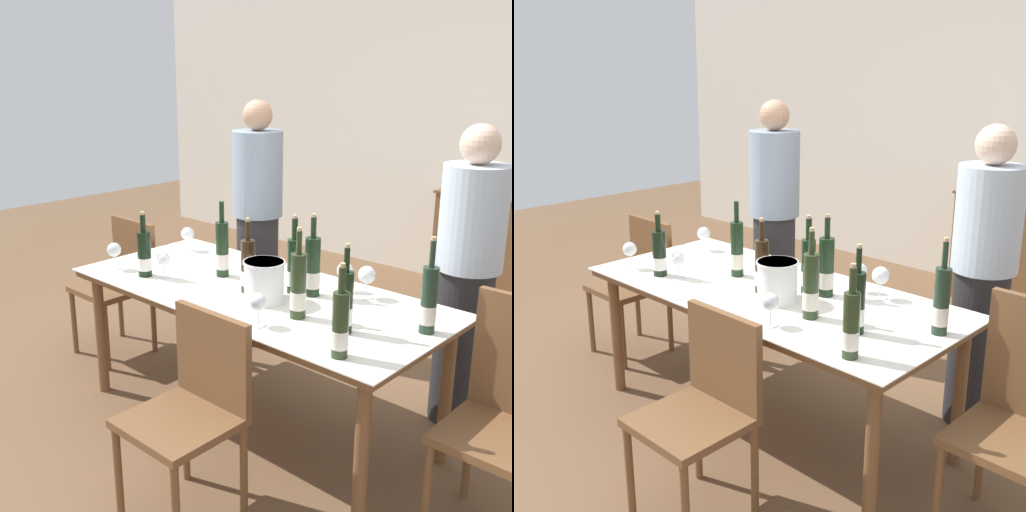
% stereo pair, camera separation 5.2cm
% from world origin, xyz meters
% --- Properties ---
extents(ground_plane, '(12.00, 12.00, 0.00)m').
position_xyz_m(ground_plane, '(0.00, 0.00, 0.00)').
color(ground_plane, brown).
extents(back_wall, '(8.00, 0.10, 2.80)m').
position_xyz_m(back_wall, '(0.00, 2.95, 1.40)').
color(back_wall, silver).
rests_on(back_wall, ground_plane).
extents(dining_table, '(1.98, 0.89, 0.76)m').
position_xyz_m(dining_table, '(0.00, 0.00, 0.69)').
color(dining_table, brown).
rests_on(dining_table, ground_plane).
extents(ice_bucket, '(0.20, 0.20, 0.20)m').
position_xyz_m(ice_bucket, '(0.14, -0.09, 0.86)').
color(ice_bucket, white).
rests_on(ice_bucket, dining_table).
extents(wine_bottle_0, '(0.07, 0.07, 0.38)m').
position_xyz_m(wine_bottle_0, '(0.76, -0.34, 0.89)').
color(wine_bottle_0, '#28381E').
rests_on(wine_bottle_0, dining_table).
extents(wine_bottle_1, '(0.07, 0.07, 0.42)m').
position_xyz_m(wine_bottle_1, '(0.38, -0.14, 0.90)').
color(wine_bottle_1, '#28381E').
rests_on(wine_bottle_1, dining_table).
extents(wine_bottle_2, '(0.08, 0.08, 0.41)m').
position_xyz_m(wine_bottle_2, '(0.25, 0.13, 0.90)').
color(wine_bottle_2, black).
rests_on(wine_bottle_2, dining_table).
extents(wine_bottle_3, '(0.07, 0.07, 0.38)m').
position_xyz_m(wine_bottle_3, '(-0.01, -0.05, 0.88)').
color(wine_bottle_3, '#332314').
rests_on(wine_bottle_3, dining_table).
extents(wine_bottle_4, '(0.08, 0.08, 0.35)m').
position_xyz_m(wine_bottle_4, '(-0.59, -0.24, 0.87)').
color(wine_bottle_4, black).
rests_on(wine_bottle_4, dining_table).
extents(wine_bottle_5, '(0.07, 0.07, 0.39)m').
position_xyz_m(wine_bottle_5, '(0.63, -0.13, 0.89)').
color(wine_bottle_5, black).
rests_on(wine_bottle_5, dining_table).
extents(wine_bottle_6, '(0.07, 0.07, 0.40)m').
position_xyz_m(wine_bottle_6, '(0.16, 0.11, 0.89)').
color(wine_bottle_6, black).
rests_on(wine_bottle_6, dining_table).
extents(wine_bottle_7, '(0.07, 0.07, 0.41)m').
position_xyz_m(wine_bottle_7, '(-0.29, 0.04, 0.90)').
color(wine_bottle_7, black).
rests_on(wine_bottle_7, dining_table).
extents(wine_bottle_8, '(0.07, 0.07, 0.42)m').
position_xyz_m(wine_bottle_8, '(0.89, 0.11, 0.90)').
color(wine_bottle_8, '#1E3323').
rests_on(wine_bottle_8, dining_table).
extents(wine_glass_0, '(0.08, 0.08, 0.15)m').
position_xyz_m(wine_glass_0, '(-0.47, -0.21, 0.86)').
color(wine_glass_0, white).
rests_on(wine_glass_0, dining_table).
extents(wine_glass_1, '(0.08, 0.08, 0.15)m').
position_xyz_m(wine_glass_1, '(-0.79, 0.24, 0.86)').
color(wine_glass_1, white).
rests_on(wine_glass_1, dining_table).
extents(wine_glass_2, '(0.08, 0.08, 0.15)m').
position_xyz_m(wine_glass_2, '(-0.81, -0.28, 0.86)').
color(wine_glass_2, white).
rests_on(wine_glass_2, dining_table).
extents(wine_glass_3, '(0.08, 0.08, 0.15)m').
position_xyz_m(wine_glass_3, '(0.34, 0.29, 0.86)').
color(wine_glass_3, white).
rests_on(wine_glass_3, dining_table).
extents(wine_glass_4, '(0.09, 0.09, 0.16)m').
position_xyz_m(wine_glass_4, '(0.47, 0.29, 0.87)').
color(wine_glass_4, white).
rests_on(wine_glass_4, dining_table).
extents(wine_glass_5, '(0.08, 0.08, 0.15)m').
position_xyz_m(wine_glass_5, '(0.32, -0.33, 0.86)').
color(wine_glass_5, white).
rests_on(wine_glass_5, dining_table).
extents(chair_right_end, '(0.42, 0.42, 0.98)m').
position_xyz_m(chair_right_end, '(1.29, 0.09, 0.56)').
color(chair_right_end, brown).
rests_on(chair_right_end, ground_plane).
extents(chair_left_end, '(0.42, 0.42, 0.87)m').
position_xyz_m(chair_left_end, '(-1.29, 0.08, 0.51)').
color(chair_left_end, brown).
rests_on(chair_left_end, ground_plane).
extents(chair_near_front, '(0.42, 0.42, 0.88)m').
position_xyz_m(chair_near_front, '(0.28, -0.68, 0.51)').
color(chair_near_front, brown).
rests_on(chair_near_front, ground_plane).
extents(person_host, '(0.33, 0.33, 1.64)m').
position_xyz_m(person_host, '(-0.73, 0.80, 0.82)').
color(person_host, '#2D2D33').
rests_on(person_host, ground_plane).
extents(person_guest_left, '(0.33, 0.33, 1.58)m').
position_xyz_m(person_guest_left, '(0.76, 0.77, 0.79)').
color(person_guest_left, '#262628').
rests_on(person_guest_left, ground_plane).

